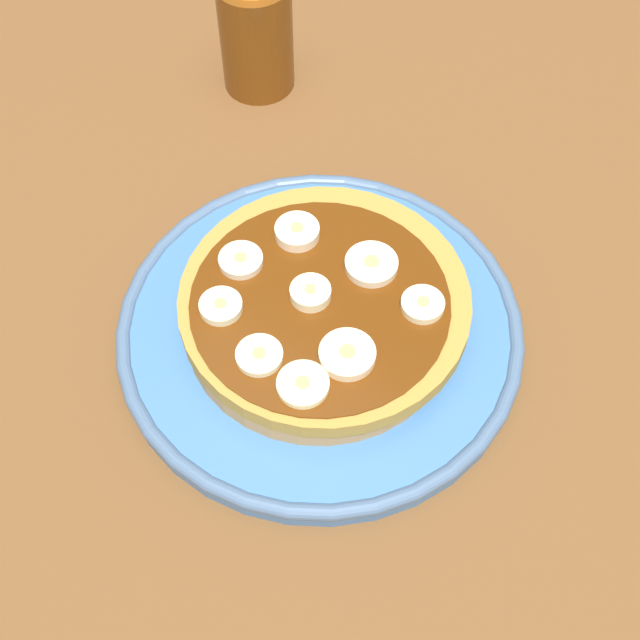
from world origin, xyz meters
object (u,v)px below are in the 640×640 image
Objects in this scene: pancake_stack at (324,308)px; banana_slice_2 at (221,307)px; banana_slice_1 at (423,305)px; banana_slice_6 at (303,385)px; banana_slice_8 at (347,355)px; banana_slice_5 at (259,356)px; syrup_bottle at (256,25)px; plate at (320,329)px; banana_slice_0 at (307,298)px; banana_slice_4 at (371,265)px; banana_slice_7 at (241,261)px; banana_slice_3 at (297,232)px.

banana_slice_2 is (5.14, 4.18, 1.57)cm from pancake_stack.
banana_slice_2 is at bearing 31.34° from banana_slice_1.
banana_slice_2 is at bearing -16.28° from banana_slice_6.
pancake_stack is 5.08cm from banana_slice_8.
banana_slice_5 is 30.02cm from syrup_bottle.
banana_slice_0 reaches higher than plate.
banana_slice_8 reaches higher than banana_slice_5.
banana_slice_4 is at bearing -130.23° from banana_slice_2.
banana_slice_7 is at bearing -35.27° from banana_slice_6.
plate is 7.71× the size of banana_slice_8.
banana_slice_2 is 4.45cm from banana_slice_5.
banana_slice_6 reaches higher than pancake_stack.
banana_slice_7 is (7.60, 4.06, -0.03)cm from banana_slice_4.
banana_slice_0 is at bearing -61.17° from banana_slice_6.
pancake_stack is 6.84× the size of banana_slice_1.
plate is 7.72× the size of banana_slice_4.
banana_slice_6 is at bearing 144.73° from banana_slice_7.
banana_slice_4 is at bearing -177.83° from banana_slice_3.
plate is 2.09× the size of syrup_bottle.
syrup_bottle is (13.44, -15.63, 1.17)cm from banana_slice_3.
banana_slice_7 reaches higher than pancake_stack.
banana_slice_2 reaches higher than pancake_stack.
banana_slice_5 is 0.92× the size of banana_slice_6.
pancake_stack is 6.81cm from banana_slice_2.
banana_slice_7 is (6.09, -0.03, 3.47)cm from plate.
banana_slice_6 is (-2.30, 6.35, 1.49)cm from pancake_stack.
banana_slice_2 is at bearing 118.09° from syrup_bottle.
banana_slice_0 is (0.72, 0.41, 3.60)cm from plate.
banana_slice_0 is 0.76× the size of banana_slice_8.
plate is 3.69cm from banana_slice_0.
banana_slice_3 is at bearing -43.41° from plate.
banana_slice_1 is at bearing 165.31° from banana_slice_4.
syrup_bottle is (16.49, -25.05, 1.35)cm from banana_slice_5.
banana_slice_5 reaches higher than pancake_stack.
banana_slice_4 is 8.61cm from banana_slice_7.
banana_slice_6 is (-3.36, 0.37, -0.01)cm from banana_slice_5.
banana_slice_5 is at bearing 75.16° from banana_slice_4.
banana_slice_1 is at bearing -153.04° from banana_slice_0.
banana_slice_4 is (-2.22, -4.49, -0.09)cm from banana_slice_0.
banana_slice_8 is at bearing 106.92° from banana_slice_4.
banana_slice_2 reaches higher than banana_slice_6.
banana_slice_5 is 3.38cm from banana_slice_6.
banana_slice_3 is (3.38, -4.28, 0.02)cm from banana_slice_0.
pancake_stack is at bearing 132.62° from syrup_bottle.
banana_slice_1 is at bearing 174.66° from banana_slice_3.
banana_slice_1 is at bearing -148.66° from banana_slice_2.
banana_slice_8 reaches higher than banana_slice_7.
banana_slice_5 is 7.52cm from banana_slice_7.
banana_slice_2 is 0.79× the size of banana_slice_8.
plate is 1.42× the size of pancake_stack.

